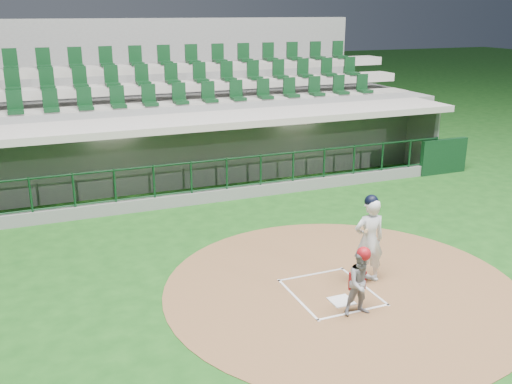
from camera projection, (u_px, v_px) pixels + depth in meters
ground at (324, 286)px, 11.60m from camera, size 120.00×120.00×0.00m
dirt_circle at (342, 288)px, 11.53m from camera, size 7.20×7.20×0.01m
home_plate at (341, 301)px, 10.97m from camera, size 0.43×0.43×0.02m
batter_box_chalk at (331, 292)px, 11.33m from camera, size 1.55×1.80×0.01m
dugout_structure at (207, 154)px, 18.20m from camera, size 16.40×3.70×3.00m
seating_deck at (182, 123)px, 20.78m from camera, size 17.00×6.72×5.15m
batter at (369, 239)px, 11.54m from camera, size 0.89×0.89×1.87m
catcher at (362, 282)px, 10.34m from camera, size 0.66×0.54×1.33m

